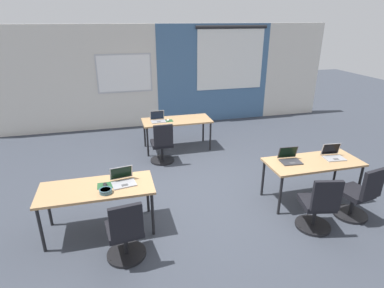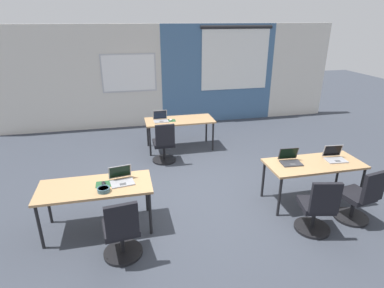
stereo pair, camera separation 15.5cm
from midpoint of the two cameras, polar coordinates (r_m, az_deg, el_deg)
The scene contains 18 objects.
ground_plane at distance 5.72m, azimuth 2.70°, elevation -9.07°, with size 24.00×24.00×0.00m.
back_wall_assembly at distance 9.15m, azimuth -3.88°, elevation 12.29°, with size 10.00×0.27×2.80m.
desk_near_left at distance 4.73m, azimuth -16.24°, elevation -7.95°, with size 1.60×0.70×0.72m.
desk_near_right at distance 5.63m, azimuth 22.01°, elevation -3.73°, with size 1.60×0.70×0.72m.
desk_far_center at distance 7.41m, azimuth -1.67°, elevation 4.00°, with size 1.60×0.70×0.72m.
laptop_near_left_inner at distance 4.69m, azimuth -11.77°, elevation -6.23°, with size 0.37×0.35×0.23m.
mousepad_near_left_inner at distance 4.71m, azimuth -14.85°, elevation -7.07°, with size 0.22×0.19×0.00m.
mouse_near_left_inner at distance 4.70m, azimuth -14.87°, elevation -6.87°, with size 0.07×0.11×0.03m.
chair_near_left_inner at distance 4.26m, azimuth -11.57°, elevation -15.69°, with size 0.52×0.56×0.92m.
laptop_far_left at distance 7.30m, azimuth -5.10°, elevation 4.57°, with size 0.34×0.28×0.24m.
mousepad_far_left at distance 7.32m, azimuth -3.29°, elevation 4.27°, with size 0.22×0.19×0.00m.
mouse_far_left at distance 7.32m, azimuth -3.29°, elevation 4.41°, with size 0.08×0.11×0.03m.
chair_far_left at distance 6.77m, azimuth -4.42°, elevation -0.38°, with size 0.52×0.54×0.92m.
laptop_near_right_end at distance 5.84m, azimuth 25.19°, elevation -2.12°, with size 0.35×0.31×0.23m.
chair_near_right_end at distance 5.51m, azimuth 28.78°, elevation -8.89°, with size 0.52×0.57×0.92m.
laptop_near_right_inner at distance 5.45m, azimuth 18.20°, elevation -2.75°, with size 0.35×0.31×0.23m.
chair_near_right_inner at distance 4.98m, azimuth 22.62°, elevation -11.06°, with size 0.52×0.58×0.92m.
snack_bowl at distance 4.51m, azimuth -14.82°, elevation -7.96°, with size 0.18×0.18×0.06m.
Camera 2 is at (-1.26, -4.73, 2.96)m, focal length 29.36 mm.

